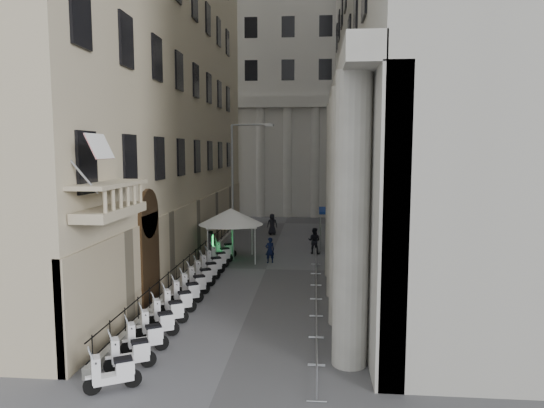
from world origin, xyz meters
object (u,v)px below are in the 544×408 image
at_px(street_lamp, 238,179).
at_px(info_kiosk, 211,247).
at_px(pedestrian_b, 314,241).
at_px(scooter_0, 114,391).
at_px(pedestrian_a, 270,250).
at_px(security_tent, 235,217).

xyz_separation_m(street_lamp, info_kiosk, (-1.72, -0.88, -4.47)).
bearing_deg(pedestrian_b, scooter_0, 89.34).
height_order(street_lamp, info_kiosk, street_lamp).
bearing_deg(pedestrian_a, street_lamp, -36.15).
xyz_separation_m(scooter_0, info_kiosk, (-0.69, 17.24, 1.03)).
bearing_deg(security_tent, scooter_0, -92.76).
height_order(scooter_0, info_kiosk, info_kiosk).
bearing_deg(pedestrian_b, info_kiosk, 42.46).
bearing_deg(info_kiosk, security_tent, 14.36).
distance_m(scooter_0, security_tent, 18.12).
distance_m(scooter_0, info_kiosk, 17.28).
bearing_deg(street_lamp, pedestrian_b, 38.58).
xyz_separation_m(scooter_0, street_lamp, (1.03, 18.12, 5.50)).
height_order(security_tent, pedestrian_a, security_tent).
distance_m(security_tent, pedestrian_b, 6.31).
xyz_separation_m(info_kiosk, pedestrian_a, (3.93, 0.23, -0.18)).
bearing_deg(security_tent, info_kiosk, -158.10).
distance_m(security_tent, info_kiosk, 2.55).
height_order(scooter_0, pedestrian_b, pedestrian_b).
xyz_separation_m(street_lamp, pedestrian_b, (5.12, 2.53, -4.57)).
relative_size(scooter_0, street_lamp, 0.16).
bearing_deg(security_tent, pedestrian_a, -9.28).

